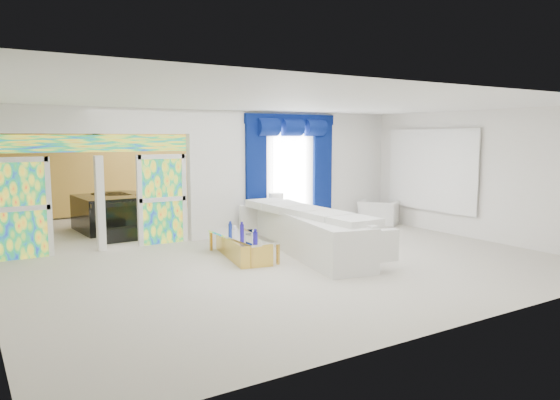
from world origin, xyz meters
TOP-DOWN VIEW (x-y plane):
  - floor at (0.00, 0.00)m, footprint 12.00×12.00m
  - dividing_wall at (2.15, 1.00)m, footprint 5.70×0.18m
  - dividing_header at (-2.85, 1.00)m, footprint 4.30×0.18m
  - stained_panel_left at (-4.28, 1.00)m, footprint 0.95×0.04m
  - stained_panel_right at (-1.42, 1.00)m, footprint 0.95×0.04m
  - stained_transom at (-2.85, 1.00)m, footprint 4.00×0.05m
  - window_pane at (1.90, 0.90)m, footprint 1.00×0.02m
  - blue_drape_left at (0.90, 0.87)m, footprint 0.55×0.10m
  - blue_drape_right at (2.90, 0.87)m, footprint 0.55×0.10m
  - blue_pelmet at (1.90, 0.87)m, footprint 2.60×0.12m
  - wall_mirror at (4.94, -1.00)m, footprint 0.04×2.70m
  - gold_curtains at (0.00, 5.90)m, footprint 9.70×0.12m
  - white_sofa at (0.81, -1.44)m, footprint 1.72×4.35m
  - coffee_table at (-0.54, -1.14)m, footprint 0.98×1.96m
  - console_table at (1.65, 0.66)m, footprint 1.30×0.45m
  - table_lamp at (1.35, 0.66)m, footprint 0.36×0.36m
  - armchair at (4.46, 0.36)m, footprint 1.30×1.34m
  - grand_piano at (-2.09, 3.35)m, footprint 1.45×1.84m
  - piano_bench at (-2.09, 1.75)m, footprint 0.95×0.42m
  - tv_console at (-4.40, 2.67)m, footprint 0.71×0.67m
  - chandelier at (-2.30, 3.40)m, footprint 0.60×0.60m
  - decanters at (-0.55, -1.19)m, footprint 0.23×1.27m

SIDE VIEW (x-z plane):
  - floor at x=0.00m, z-range 0.00..0.00m
  - piano_bench at x=-2.09m, z-range 0.00..0.31m
  - coffee_table at x=-0.54m, z-range 0.00..0.42m
  - console_table at x=1.65m, z-range 0.00..0.43m
  - armchair at x=4.46m, z-range 0.00..0.66m
  - white_sofa at x=0.81m, z-range 0.00..0.81m
  - tv_console at x=-4.40m, z-range 0.00..0.86m
  - grand_piano at x=-2.09m, z-range 0.00..0.89m
  - decanters at x=-0.55m, z-range 0.38..0.62m
  - table_lamp at x=1.35m, z-range 0.43..1.01m
  - stained_panel_left at x=-4.28m, z-range 0.00..2.00m
  - stained_panel_right at x=-1.42m, z-range 0.00..2.00m
  - blue_drape_left at x=0.90m, z-range 0.00..2.80m
  - blue_drape_right at x=2.90m, z-range 0.00..2.80m
  - window_pane at x=1.90m, z-range 0.30..2.60m
  - dividing_wall at x=2.15m, z-range 0.00..3.00m
  - gold_curtains at x=0.00m, z-range 0.05..2.95m
  - wall_mirror at x=4.94m, z-range 0.60..2.50m
  - stained_transom at x=-2.85m, z-range 2.08..2.42m
  - chandelier at x=-2.30m, z-range 2.35..2.95m
  - dividing_header at x=-2.85m, z-range 2.45..3.00m
  - blue_pelmet at x=1.90m, z-range 2.69..2.94m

